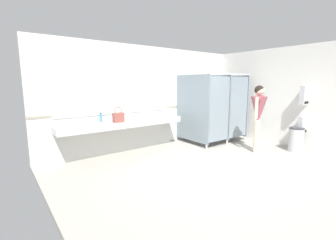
{
  "coord_description": "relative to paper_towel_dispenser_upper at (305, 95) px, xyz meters",
  "views": [
    {
      "loc": [
        -3.65,
        -2.93,
        1.77
      ],
      "look_at": [
        -1.06,
        0.49,
        1.07
      ],
      "focal_mm": 24.66,
      "sensor_mm": 36.0,
      "label": 1
    }
  ],
  "objects": [
    {
      "name": "wall_back",
      "position": [
        -2.79,
        2.86,
        -0.08
      ],
      "size": [
        6.31,
        0.12,
        2.74
      ],
      "primitive_type": "cube",
      "color": "silver",
      "rests_on": "ground_plane"
    },
    {
      "name": "handbag",
      "position": [
        -4.12,
        2.36,
        -0.48
      ],
      "size": [
        0.25,
        0.14,
        0.37
      ],
      "color": "#934C42",
      "rests_on": "vanity_counter"
    },
    {
      "name": "person_standing",
      "position": [
        -1.12,
        0.6,
        -0.36
      ],
      "size": [
        0.56,
        0.51,
        1.7
      ],
      "color": "beige",
      "rests_on": "ground_plane"
    },
    {
      "name": "paper_towel_dispenser_upper",
      "position": [
        0.0,
        0.0,
        0.0
      ],
      "size": [
        0.36,
        0.13,
        0.48
      ],
      "color": "#B7BABF",
      "rests_on": "wall_side_right"
    },
    {
      "name": "wall_back_tile_band",
      "position": [
        -2.79,
        2.8,
        -0.4
      ],
      "size": [
        6.31,
        0.01,
        0.06
      ],
      "primitive_type": "cube",
      "color": "#9E937F",
      "rests_on": "wall_back"
    },
    {
      "name": "paper_towel_dispenser_lower",
      "position": [
        0.0,
        -0.02,
        -0.77
      ],
      "size": [
        0.39,
        0.13,
        0.45
      ],
      "color": "#B7BABF",
      "rests_on": "wall_side_right"
    },
    {
      "name": "ground_plane",
      "position": [
        -2.79,
        0.3,
        -1.5
      ],
      "size": [
        6.31,
        5.59,
        0.1
      ],
      "primitive_type": "cube",
      "color": "#9E998E"
    },
    {
      "name": "wall_side_right",
      "position": [
        0.13,
        0.3,
        -0.08
      ],
      "size": [
        0.12,
        5.59,
        2.74
      ],
      "primitive_type": "cube",
      "color": "silver",
      "rests_on": "ground_plane"
    },
    {
      "name": "vanity_counter",
      "position": [
        -3.92,
        2.58,
        -0.82
      ],
      "size": [
        3.18,
        0.56,
        0.95
      ],
      "color": "silver",
      "rests_on": "ground_plane"
    },
    {
      "name": "trash_bin",
      "position": [
        -0.29,
        0.0,
        -1.13
      ],
      "size": [
        0.36,
        0.36,
        0.63
      ],
      "color": "#B7BABF",
      "rests_on": "ground_plane"
    },
    {
      "name": "soap_dispenser",
      "position": [
        -4.43,
        2.67,
        -0.51
      ],
      "size": [
        0.07,
        0.07,
        0.22
      ],
      "color": "teal",
      "rests_on": "vanity_counter"
    },
    {
      "name": "floor_drain_cover",
      "position": [
        -1.69,
        -0.01,
        -1.44
      ],
      "size": [
        0.14,
        0.14,
        0.01
      ],
      "primitive_type": "cylinder",
      "color": "#B7BABF",
      "rests_on": "ground_plane"
    },
    {
      "name": "bathroom_stalls",
      "position": [
        -1.12,
        1.95,
        -0.39
      ],
      "size": [
        1.77,
        1.31,
        2.03
      ],
      "color": "gray",
      "rests_on": "ground_plane"
    },
    {
      "name": "paper_cup",
      "position": [
        -2.88,
        2.44,
        -0.56
      ],
      "size": [
        0.07,
        0.07,
        0.08
      ],
      "primitive_type": "cylinder",
      "color": "white",
      "rests_on": "vanity_counter"
    },
    {
      "name": "mirror_panel",
      "position": [
        -3.92,
        2.79,
        0.14
      ],
      "size": [
        3.08,
        0.02,
        1.2
      ],
      "primitive_type": "cube",
      "color": "silver",
      "rests_on": "wall_back"
    }
  ]
}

